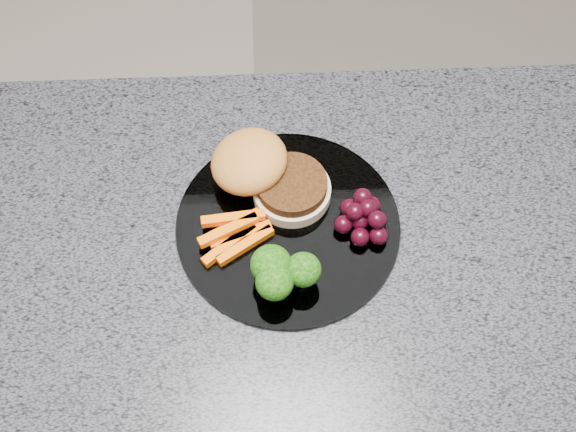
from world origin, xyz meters
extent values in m
cube|color=brown|center=(0.00, 0.00, 0.43)|extent=(1.20, 0.60, 0.86)
cube|color=#484952|center=(0.00, 0.00, 0.88)|extent=(1.20, 0.60, 0.04)
cylinder|color=white|center=(0.05, 0.07, 0.90)|extent=(0.26, 0.26, 0.01)
cylinder|color=beige|center=(0.06, 0.11, 0.91)|extent=(0.11, 0.11, 0.02)
cylinder|color=#46240D|center=(0.06, 0.11, 0.93)|extent=(0.10, 0.10, 0.01)
ellipsoid|color=#AF652B|center=(0.01, 0.14, 0.93)|extent=(0.11, 0.11, 0.05)
cube|color=#FB6604|center=(-0.01, 0.07, 0.91)|extent=(0.07, 0.04, 0.01)
cube|color=#FB6604|center=(0.00, 0.05, 0.91)|extent=(0.07, 0.03, 0.01)
cube|color=#FB6604|center=(-0.01, 0.04, 0.91)|extent=(0.06, 0.05, 0.01)
cube|color=#FB6604|center=(-0.01, 0.07, 0.92)|extent=(0.07, 0.02, 0.01)
cube|color=#FB6604|center=(-0.01, 0.06, 0.92)|extent=(0.07, 0.04, 0.01)
cube|color=#FB6604|center=(0.00, 0.04, 0.91)|extent=(0.07, 0.05, 0.01)
cylinder|color=olive|center=(0.03, 0.00, 0.92)|extent=(0.02, 0.02, 0.02)
ellipsoid|color=#0B3807|center=(0.03, 0.00, 0.94)|extent=(0.05, 0.05, 0.04)
cylinder|color=olive|center=(0.07, -0.01, 0.92)|extent=(0.01, 0.01, 0.02)
ellipsoid|color=#0B3807|center=(0.07, -0.01, 0.94)|extent=(0.04, 0.04, 0.04)
cylinder|color=olive|center=(0.04, -0.02, 0.92)|extent=(0.01, 0.01, 0.02)
ellipsoid|color=#0B3807|center=(0.04, -0.02, 0.94)|extent=(0.04, 0.04, 0.04)
sphere|color=black|center=(0.14, 0.06, 0.92)|extent=(0.02, 0.02, 0.02)
sphere|color=black|center=(0.16, 0.06, 0.92)|extent=(0.02, 0.02, 0.02)
sphere|color=black|center=(0.15, 0.08, 0.92)|extent=(0.02, 0.02, 0.02)
sphere|color=black|center=(0.13, 0.08, 0.92)|extent=(0.02, 0.02, 0.02)
sphere|color=black|center=(0.12, 0.06, 0.92)|extent=(0.02, 0.02, 0.02)
sphere|color=black|center=(0.14, 0.04, 0.92)|extent=(0.02, 0.02, 0.02)
sphere|color=black|center=(0.16, 0.04, 0.92)|extent=(0.02, 0.02, 0.02)
sphere|color=black|center=(0.14, 0.07, 0.93)|extent=(0.02, 0.02, 0.02)
sphere|color=black|center=(0.13, 0.07, 0.93)|extent=(0.02, 0.02, 0.02)
sphere|color=black|center=(0.15, 0.06, 0.93)|extent=(0.02, 0.02, 0.02)
sphere|color=black|center=(0.14, 0.09, 0.93)|extent=(0.02, 0.02, 0.02)
camera|label=1|loc=(0.04, -0.39, 1.71)|focal=50.00mm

